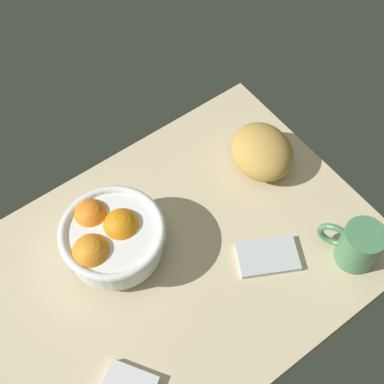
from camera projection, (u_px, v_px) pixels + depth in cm
name	position (u px, v px, depth cm)	size (l,w,h in cm)	color
ground_plane	(178.00, 262.00, 103.64)	(76.29, 55.89, 3.00)	beige
fruit_bowl	(111.00, 237.00, 98.32)	(19.54, 19.54, 10.35)	white
bread_loaf	(262.00, 152.00, 110.47)	(14.38, 12.42, 8.35)	#C29546
napkin_spare	(268.00, 257.00, 101.94)	(11.43, 7.14, 1.11)	#B5BEC1
mug	(358.00, 245.00, 98.79)	(8.13, 11.44, 9.16)	#498054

